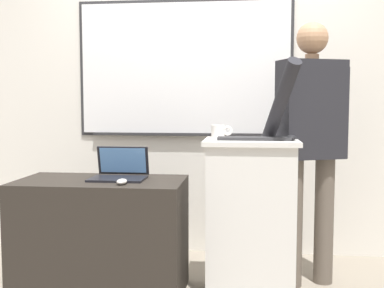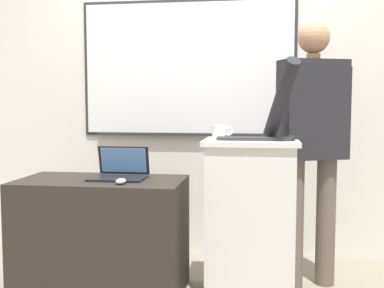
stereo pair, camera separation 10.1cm
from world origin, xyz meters
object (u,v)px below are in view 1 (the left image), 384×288
at_px(side_desk, 102,237).
at_px(computer_mouse_by_keyboard, 291,138).
at_px(person_presenter, 310,134).
at_px(coffee_mug, 219,131).
at_px(lectern_podium, 250,217).
at_px(computer_mouse_by_laptop, 122,182).
at_px(laptop, 120,170).
at_px(wireless_keyboard, 254,139).

distance_m(side_desk, computer_mouse_by_keyboard, 1.36).
bearing_deg(side_desk, computer_mouse_by_keyboard, 3.26).
distance_m(person_presenter, coffee_mug, 0.61).
height_order(lectern_podium, side_desk, lectern_podium).
xyz_separation_m(computer_mouse_by_laptop, coffee_mug, (0.56, 0.43, 0.28)).
height_order(side_desk, computer_mouse_by_laptop, computer_mouse_by_laptop).
relative_size(lectern_podium, computer_mouse_by_laptop, 10.02).
bearing_deg(laptop, computer_mouse_by_laptop, -72.70).
height_order(computer_mouse_by_laptop, computer_mouse_by_keyboard, computer_mouse_by_keyboard).
distance_m(person_presenter, computer_mouse_by_laptop, 1.28).
xyz_separation_m(person_presenter, laptop, (-1.24, -0.24, -0.23)).
relative_size(wireless_keyboard, coffee_mug, 3.18).
relative_size(wireless_keyboard, computer_mouse_by_laptop, 4.53).
xyz_separation_m(lectern_podium, coffee_mug, (-0.21, 0.16, 0.54)).
height_order(lectern_podium, laptop, lectern_podium).
bearing_deg(computer_mouse_by_laptop, computer_mouse_by_keyboard, 12.29).
height_order(wireless_keyboard, computer_mouse_by_keyboard, computer_mouse_by_keyboard).
bearing_deg(coffee_mug, wireless_keyboard, -43.77).
distance_m(lectern_podium, coffee_mug, 0.60).
xyz_separation_m(lectern_podium, person_presenter, (0.39, 0.19, 0.52)).
xyz_separation_m(lectern_podium, side_desk, (-0.95, -0.12, -0.13)).
distance_m(side_desk, wireless_keyboard, 1.16).
bearing_deg(side_desk, coffee_mug, 20.60).
bearing_deg(side_desk, computer_mouse_by_laptop, -40.60).
xyz_separation_m(wireless_keyboard, computer_mouse_by_laptop, (-0.79, -0.21, -0.25)).
bearing_deg(computer_mouse_by_laptop, side_desk, 139.40).
height_order(lectern_podium, wireless_keyboard, wireless_keyboard).
relative_size(side_desk, coffee_mug, 7.45).
bearing_deg(wireless_keyboard, lectern_podium, 106.30).
distance_m(laptop, wireless_keyboard, 0.89).
bearing_deg(person_presenter, side_desk, 171.56).
relative_size(wireless_keyboard, computer_mouse_by_keyboard, 4.53).
relative_size(computer_mouse_by_keyboard, coffee_mug, 0.70).
bearing_deg(coffee_mug, person_presenter, 2.83).
xyz_separation_m(side_desk, laptop, (0.11, 0.07, 0.42)).
height_order(person_presenter, laptop, person_presenter).
height_order(laptop, computer_mouse_by_laptop, laptop).
bearing_deg(lectern_podium, computer_mouse_by_laptop, -160.80).
distance_m(laptop, computer_mouse_by_laptop, 0.24).
bearing_deg(wireless_keyboard, laptop, 179.03).
height_order(lectern_podium, computer_mouse_by_keyboard, computer_mouse_by_keyboard).
height_order(person_presenter, wireless_keyboard, person_presenter).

